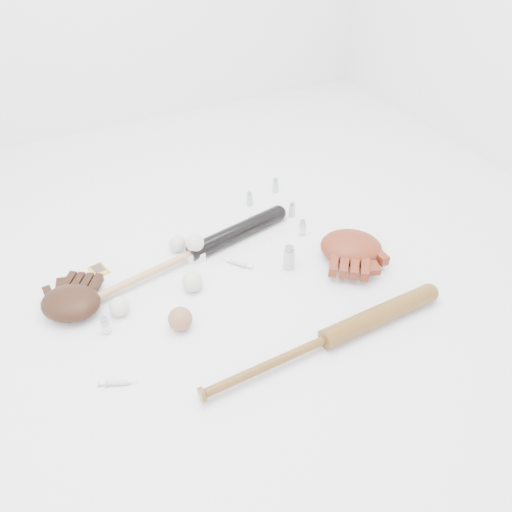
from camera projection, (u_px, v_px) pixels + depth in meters
name	position (u px, v px, depth m)	size (l,w,h in m)	color
bat_dark	(192.00, 253.00, 1.96)	(0.94, 0.07, 0.07)	black
bat_wood	(326.00, 339.00, 1.62)	(0.94, 0.07, 0.07)	brown
glove_dark	(71.00, 303.00, 1.73)	(0.25, 0.25, 0.09)	black
glove_tan	(351.00, 247.00, 1.96)	(0.29, 0.29, 0.10)	maroon
trading_card	(99.00, 270.00, 1.93)	(0.06, 0.08, 0.00)	gold
pedestal	(196.00, 254.00, 1.97)	(0.07, 0.07, 0.04)	white
baseball_on_pedestal	(195.00, 243.00, 1.94)	(0.07, 0.07, 0.07)	silver
baseball_left	(119.00, 306.00, 1.73)	(0.07, 0.07, 0.07)	silver
baseball_upper	(178.00, 243.00, 2.00)	(0.07, 0.07, 0.07)	silver
baseball_mid	(193.00, 282.00, 1.82)	(0.07, 0.07, 0.07)	silver
baseball_aged	(180.00, 319.00, 1.68)	(0.08, 0.08, 0.08)	#916445
syringe_0	(117.00, 383.00, 1.52)	(0.14, 0.02, 0.02)	#ADBCC6
syringe_1	(238.00, 263.00, 1.95)	(0.15, 0.03, 0.02)	#ADBCC6
syringe_2	(248.00, 221.00, 2.16)	(0.14, 0.02, 0.02)	#ADBCC6
syringe_3	(371.00, 257.00, 1.98)	(0.15, 0.03, 0.02)	#ADBCC6
vial_0	(250.00, 199.00, 2.25)	(0.03, 0.03, 0.07)	#B2BCC3
vial_1	(275.00, 185.00, 2.34)	(0.03, 0.03, 0.07)	#B2BCC3
vial_2	(302.00, 228.00, 2.08)	(0.03, 0.03, 0.07)	#B2BCC3
vial_3	(289.00, 258.00, 1.91)	(0.04, 0.04, 0.10)	#B2BCC3
vial_4	(105.00, 325.00, 1.66)	(0.03, 0.03, 0.07)	#B2BCC3
vial_5	(292.00, 210.00, 2.18)	(0.03, 0.03, 0.07)	#B2BCC3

